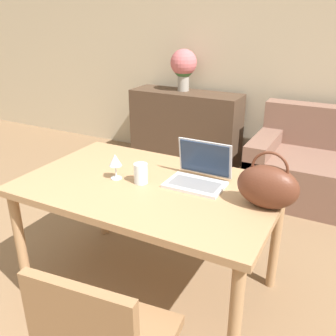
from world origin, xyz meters
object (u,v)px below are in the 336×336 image
Objects in this scene: drinking_glass at (141,173)px; handbag at (268,186)px; laptop at (200,172)px; wine_glass at (115,161)px; flower_vase at (184,66)px.

drinking_glass is 0.38× the size of handbag.
wine_glass is at bearing -157.69° from laptop.
laptop is 0.43m from handbag.
handbag reaches higher than drinking_glass.
laptop is 1.06× the size of handbag.
drinking_glass is 0.70m from handbag.
flower_vase is (-1.05, 1.96, 0.29)m from laptop.
laptop is at bearing 22.31° from wine_glass.
wine_glass is 2.24m from flower_vase.
flower_vase is (-1.46, 2.08, 0.24)m from handbag.
drinking_glass is 2.28m from flower_vase.
flower_vase reaches higher than laptop.
wine_glass is (-0.45, -0.18, 0.05)m from laptop.
wine_glass is at bearing -175.56° from handbag.
drinking_glass is at bearing 6.41° from wine_glass.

